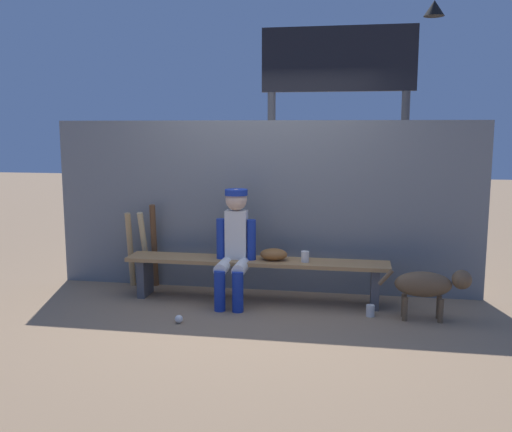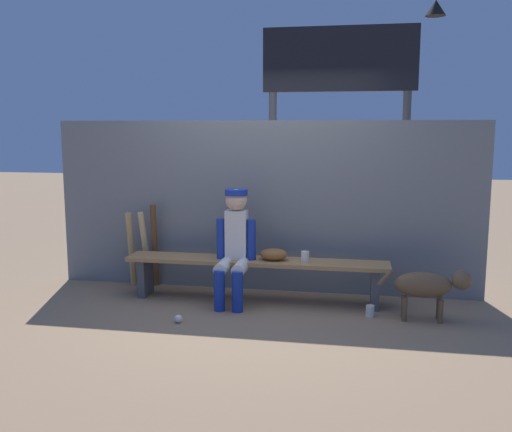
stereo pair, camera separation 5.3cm
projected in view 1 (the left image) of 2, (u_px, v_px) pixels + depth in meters
ground_plane at (256, 301)px, 5.93m from camera, size 30.00×30.00×0.00m
chainlink_fence at (263, 207)px, 6.20m from camera, size 4.65×0.03×1.85m
dugout_bench at (256, 268)px, 5.87m from camera, size 2.70×0.36×0.44m
player_seated at (234, 243)px, 5.76m from camera, size 0.41×0.55×1.16m
baseball_glove at (274, 254)px, 5.82m from camera, size 0.28×0.20×0.12m
bat_wood_dark at (154, 246)px, 6.37m from camera, size 0.10×0.20×0.94m
bat_wood_natural at (145, 249)px, 6.37m from camera, size 0.10×0.25×0.86m
bat_wood_tan at (130, 250)px, 6.38m from camera, size 0.09×0.21×0.85m
baseball at (179, 319)px, 5.25m from camera, size 0.07×0.07×0.07m
cup_on_ground at (370, 311)px, 5.43m from camera, size 0.08×0.08×0.11m
cup_on_bench at (305, 257)px, 5.74m from camera, size 0.08×0.08×0.11m
scoreboard at (343, 88)px, 7.02m from camera, size 2.15×0.27×3.23m
dog at (429, 285)px, 5.29m from camera, size 0.84×0.20×0.49m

